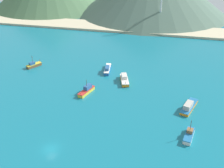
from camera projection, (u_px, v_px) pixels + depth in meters
ground at (86, 95)px, 99.20m from camera, size 260.00×280.00×0.50m
fishing_boat_0 at (34, 65)px, 119.97m from camera, size 5.22×6.96×5.40m
fishing_boat_1 at (189, 135)px, 77.25m from camera, size 3.56×7.54×5.65m
fishing_boat_2 at (189, 106)px, 90.23m from camera, size 6.22×11.37×2.65m
fishing_boat_4 at (124, 79)px, 107.57m from camera, size 5.37×9.80×2.74m
fishing_boat_5 at (87, 90)px, 99.62m from camera, size 4.39×8.57×5.28m
fishing_boat_7 at (107, 69)px, 116.19m from camera, size 3.45×10.32×2.48m
beach_strip at (127, 28)px, 171.31m from camera, size 247.00×20.54×1.20m
radio_tower at (161, 6)px, 164.21m from camera, size 2.83×2.26×28.30m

